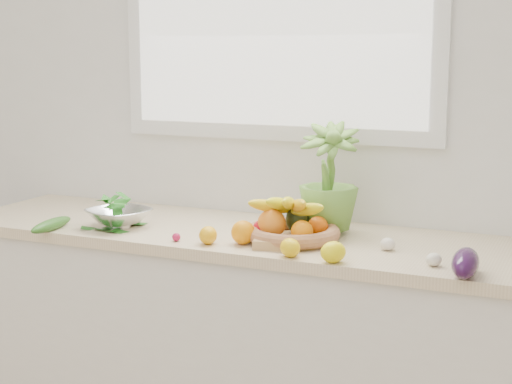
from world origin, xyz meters
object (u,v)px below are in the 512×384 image
at_px(apple, 263,230).
at_px(cucumber, 51,225).
at_px(colander_with_spinach, 119,212).
at_px(potted_herb, 329,176).
at_px(eggplant, 465,263).
at_px(fruit_basket, 292,227).

xyz_separation_m(apple, cucumber, (-0.76, -0.18, -0.01)).
bearing_deg(apple, colander_with_spinach, -176.41).
bearing_deg(potted_herb, colander_with_spinach, -163.17).
bearing_deg(colander_with_spinach, cucumber, -144.42).
relative_size(eggplant, colander_with_spinach, 0.74).
bearing_deg(cucumber, eggplant, 0.49).
bearing_deg(cucumber, apple, 13.08).
relative_size(apple, fruit_basket, 0.19).
height_order(potted_herb, colander_with_spinach, potted_herb).
relative_size(apple, cucumber, 0.31).
bearing_deg(cucumber, potted_herb, 21.30).
distance_m(apple, cucumber, 0.78).
distance_m(fruit_basket, colander_with_spinach, 0.66).
bearing_deg(fruit_basket, colander_with_spinach, -173.91).
bearing_deg(eggplant, cucumber, -179.51).
distance_m(potted_herb, colander_with_spinach, 0.78).
bearing_deg(apple, eggplant, -13.01).
bearing_deg(potted_herb, cucumber, -158.70).
distance_m(cucumber, colander_with_spinach, 0.24).
height_order(cucumber, colander_with_spinach, colander_with_spinach).
bearing_deg(apple, cucumber, -166.92).
height_order(potted_herb, fruit_basket, potted_herb).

